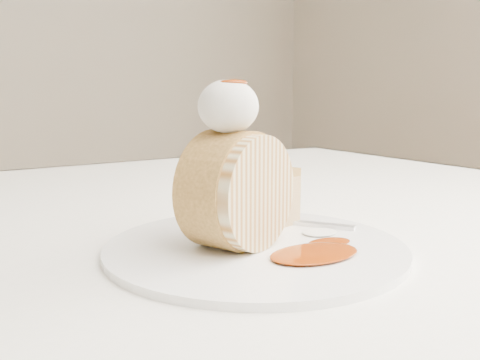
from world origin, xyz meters
TOP-DOWN VIEW (x-y plane):
  - table at (0.00, 0.20)m, footprint 1.40×0.90m
  - plate at (0.06, -0.01)m, footprint 0.33×0.33m
  - roulade_slice at (0.04, -0.01)m, footprint 0.11×0.09m
  - cake_chunk at (0.10, 0.05)m, footprint 0.07×0.07m
  - whipped_cream at (0.03, -0.00)m, footprint 0.05×0.05m
  - caramel_drizzle at (0.04, -0.01)m, footprint 0.03×0.02m
  - caramel_pool at (0.08, -0.06)m, footprint 0.10×0.07m
  - fork at (0.14, 0.03)m, footprint 0.11×0.15m

SIDE VIEW (x-z plane):
  - table at x=0.00m, z-range 0.29..1.04m
  - plate at x=0.06m, z-range 0.75..0.76m
  - fork at x=0.14m, z-range 0.76..0.76m
  - caramel_pool at x=0.08m, z-range 0.76..0.76m
  - cake_chunk at x=0.10m, z-range 0.76..0.81m
  - roulade_slice at x=0.04m, z-range 0.76..0.86m
  - whipped_cream at x=0.03m, z-range 0.86..0.90m
  - caramel_drizzle at x=0.04m, z-range 0.90..0.91m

